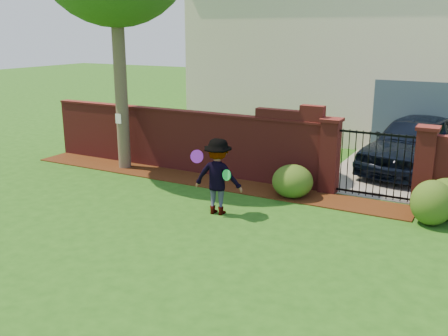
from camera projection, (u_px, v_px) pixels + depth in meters
The scene contains 16 objects.
ground at pixel (157, 228), 10.44m from camera, with size 80.00×80.00×0.01m, color #1F4F13.
mulch_bed at pixel (201, 180), 13.70m from camera, with size 11.10×1.08×0.03m, color #341809.
brick_wall at pixel (181, 139), 14.50m from camera, with size 8.70×0.31×2.16m.
pillar_left at pixel (330, 155), 12.47m from camera, with size 0.50×0.50×1.88m.
pillar_right at pixel (424, 166), 11.46m from camera, with size 0.50×0.50×1.88m.
iron_gate at pixel (375, 165), 11.99m from camera, with size 1.78×0.03×1.60m.
driveway at pixel (401, 162), 15.61m from camera, with size 3.20×8.00×0.01m, color gray.
house at pixel (360, 51), 19.31m from camera, with size 12.40×6.40×6.30m.
car at pixel (410, 145), 14.32m from camera, with size 1.90×4.73×1.61m, color black.
paper_notice at pixel (118, 119), 14.41m from camera, with size 0.20×0.01×0.28m, color white.
shrub_left at pixel (293, 181), 12.22m from camera, with size 0.99×0.99×0.81m, color #254C16.
shrub_middle at pixel (432, 203), 10.48m from camera, with size 0.87×0.87×0.96m, color #254C16.
shrub_right at pixel (448, 199), 10.84m from camera, with size 1.00×1.00×0.89m, color #254C16.
man at pixel (217, 177), 11.01m from camera, with size 1.10×0.63×1.70m, color gray.
frisbee_purple at pixel (197, 156), 10.85m from camera, with size 0.29×0.29×0.03m, color purple.
frisbee_green at pixel (227, 175), 10.68m from camera, with size 0.24×0.24×0.02m, color green.
Camera 1 is at (5.87, -7.90, 3.95)m, focal length 40.47 mm.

